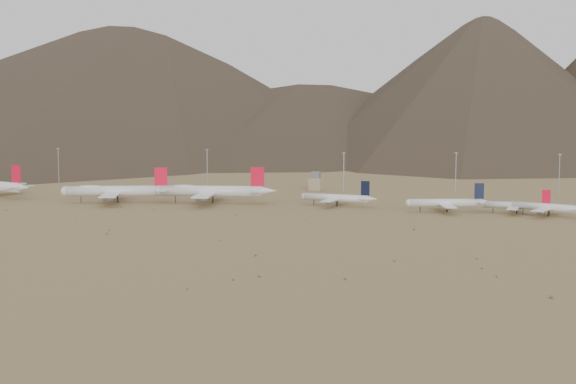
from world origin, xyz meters
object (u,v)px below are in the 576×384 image
(widebody_centre, at_px, (116,191))
(narrowbody_b, at_px, (448,203))
(control_tower, at_px, (316,182))
(narrowbody_a, at_px, (338,198))
(widebody_east, at_px, (211,191))

(widebody_centre, bearing_deg, narrowbody_b, -16.76)
(control_tower, bearing_deg, narrowbody_b, -43.78)
(narrowbody_a, bearing_deg, widebody_centre, -165.36)
(widebody_centre, distance_m, narrowbody_a, 127.33)
(widebody_east, distance_m, narrowbody_a, 72.59)
(widebody_centre, relative_size, widebody_east, 0.93)
(widebody_centre, distance_m, narrowbody_b, 186.95)
(narrowbody_a, bearing_deg, narrowbody_b, -0.84)
(widebody_east, distance_m, control_tower, 94.84)
(widebody_east, xyz_separation_m, narrowbody_a, (72.32, 5.76, -2.45))
(widebody_east, height_order, narrowbody_a, widebody_east)
(narrowbody_a, bearing_deg, control_tower, 118.49)
(widebody_east, relative_size, narrowbody_b, 1.56)
(widebody_east, height_order, narrowbody_b, widebody_east)
(widebody_centre, height_order, narrowbody_a, widebody_centre)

